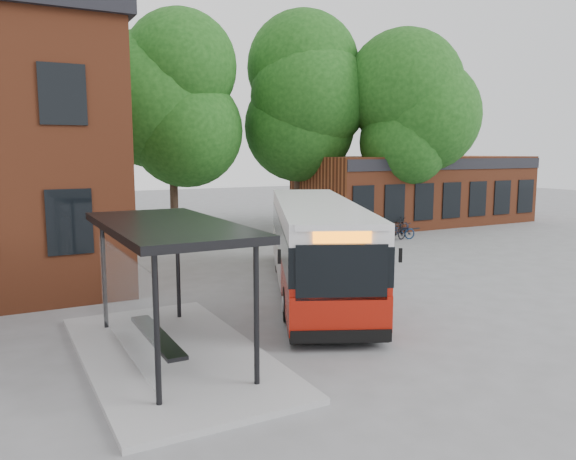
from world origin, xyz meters
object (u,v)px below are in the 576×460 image
bicycle_0 (333,233)px  bicycle_2 (344,230)px  bicycle_5 (396,231)px  city_bus (315,246)px  bicycle_4 (400,231)px  bicycle_3 (360,229)px  bicycle_1 (351,231)px  bicycle_6 (395,226)px  bus_shelter (170,290)px

bicycle_0 → bicycle_2: bearing=-49.6°
bicycle_0 → bicycle_5: size_ratio=1.06×
city_bus → bicycle_4: (8.85, 6.75, -0.97)m
bicycle_0 → bicycle_3: (1.54, 0.01, 0.10)m
bicycle_0 → bicycle_1: 1.13m
bicycle_1 → bicycle_6: 3.28m
bus_shelter → bicycle_6: bearing=37.4°
bicycle_1 → bicycle_3: bearing=-131.7°
city_bus → bicycle_5: bearing=62.7°
bicycle_3 → bicycle_6: bicycle_3 is taller
bicycle_0 → bicycle_4: bicycle_0 is taller
city_bus → bicycle_6: city_bus is taller
city_bus → bicycle_2: bearing=76.3°
bicycle_2 → bicycle_6: (3.13, -0.05, 0.01)m
city_bus → bicycle_4: city_bus is taller
bicycle_4 → bicycle_1: bearing=79.1°
bicycle_0 → bicycle_3: 1.55m
bicycle_1 → bicycle_6: bicycle_1 is taller
bicycle_0 → bicycle_3: bearing=-84.7°
bicycle_0 → bicycle_1: (1.11, 0.15, 0.04)m
bicycle_4 → bicycle_5: bicycle_5 is taller
bicycle_0 → bicycle_1: size_ratio=1.05×
bicycle_2 → bicycle_4: size_ratio=1.03×
bicycle_1 → city_bus: bearing=116.7°
bus_shelter → bicycle_2: bearing=44.0°
bicycle_1 → bicycle_3: 0.46m
bicycle_3 → bicycle_2: bearing=38.9°
bicycle_3 → bicycle_6: bearing=-56.7°
city_bus → bicycle_5: (8.46, 6.55, -0.92)m
city_bus → bicycle_2: (6.71, 8.40, -0.96)m
bus_shelter → city_bus: (5.61, 3.49, -0.06)m
bus_shelter → bicycle_3: size_ratio=3.89×
bicycle_6 → bicycle_5: bearing=150.0°
bicycle_6 → bus_shelter: bearing=135.1°
bicycle_2 → bicycle_6: bicycle_6 is taller
bicycle_4 → bicycle_6: bicycle_6 is taller
bicycle_1 → bicycle_5: bearing=-144.6°
bus_shelter → bicycle_0: 15.69m
bicycle_3 → bicycle_4: bearing=-96.5°
bicycle_1 → bicycle_4: bearing=-135.6°
bicycle_3 → bicycle_5: bearing=-107.9°
bicycle_2 → bicycle_3: bearing=-158.1°
bus_shelter → bicycle_1: size_ratio=4.37×
city_bus → bicycle_1: city_bus is taller
bicycle_4 → bicycle_6: bearing=-19.7°
city_bus → bicycle_3: (7.05, 7.55, -0.85)m
bicycle_4 → bicycle_5: (-0.40, -0.20, 0.05)m
bicycle_1 → bicycle_6: size_ratio=0.95×
bicycle_3 → bicycle_4: (1.81, -0.80, -0.12)m
city_bus → bicycle_0: 9.39m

